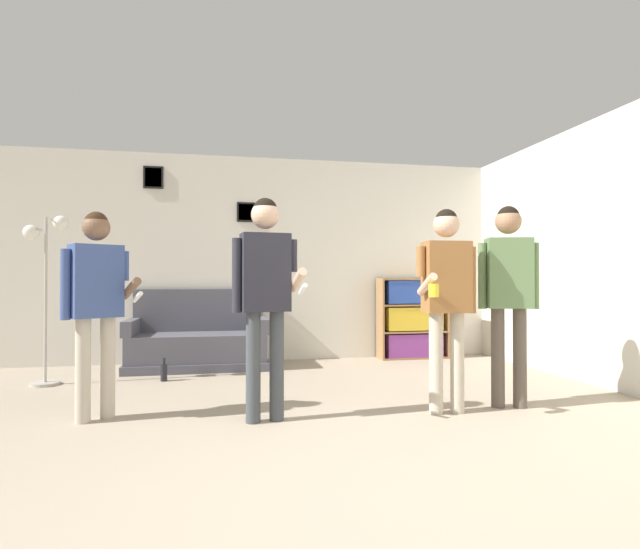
# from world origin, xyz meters

# --- Properties ---
(ground_plane) EXTENTS (20.00, 20.00, 0.00)m
(ground_plane) POSITION_xyz_m (0.00, 0.00, 0.00)
(ground_plane) COLOR gray
(wall_back) EXTENTS (8.31, 0.08, 2.70)m
(wall_back) POSITION_xyz_m (-0.00, 4.38, 1.35)
(wall_back) COLOR silver
(wall_back) RESTS_ON ground_plane
(wall_right) EXTENTS (0.06, 6.75, 2.70)m
(wall_right) POSITION_xyz_m (2.99, 2.17, 1.35)
(wall_right) COLOR silver
(wall_right) RESTS_ON ground_plane
(couch) EXTENTS (1.66, 0.80, 0.95)m
(couch) POSITION_xyz_m (-1.02, 3.97, 0.31)
(couch) COLOR #4C4C56
(couch) RESTS_ON ground_plane
(bookshelf) EXTENTS (0.95, 0.30, 1.09)m
(bookshelf) POSITION_xyz_m (1.82, 4.16, 0.54)
(bookshelf) COLOR olive
(bookshelf) RESTS_ON ground_plane
(floor_lamp) EXTENTS (0.43, 0.28, 1.73)m
(floor_lamp) POSITION_xyz_m (-2.50, 3.21, 1.17)
(floor_lamp) COLOR #ADA89E
(floor_lamp) RESTS_ON ground_plane
(person_player_foreground_left) EXTENTS (0.59, 0.36, 1.59)m
(person_player_foreground_left) POSITION_xyz_m (-1.67, 1.75, 0.97)
(person_player_foreground_left) COLOR #B7AD99
(person_player_foreground_left) RESTS_ON ground_plane
(person_player_foreground_center) EXTENTS (0.53, 0.44, 1.69)m
(person_player_foreground_center) POSITION_xyz_m (-0.41, 1.47, 1.04)
(person_player_foreground_center) COLOR #3D4247
(person_player_foreground_center) RESTS_ON ground_plane
(person_watcher_holding_cup) EXTENTS (0.51, 0.40, 1.64)m
(person_watcher_holding_cup) POSITION_xyz_m (1.04, 1.44, 1.00)
(person_watcher_holding_cup) COLOR #B7AD99
(person_watcher_holding_cup) RESTS_ON ground_plane
(person_spectator_near_bookshelf) EXTENTS (0.48, 0.29, 1.69)m
(person_spectator_near_bookshelf) POSITION_xyz_m (1.63, 1.51, 1.04)
(person_spectator_near_bookshelf) COLOR brown
(person_spectator_near_bookshelf) RESTS_ON ground_plane
(bottle_on_floor) EXTENTS (0.07, 0.07, 0.24)m
(bottle_on_floor) POSITION_xyz_m (-1.34, 3.19, 0.09)
(bottle_on_floor) COLOR black
(bottle_on_floor) RESTS_ON ground_plane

